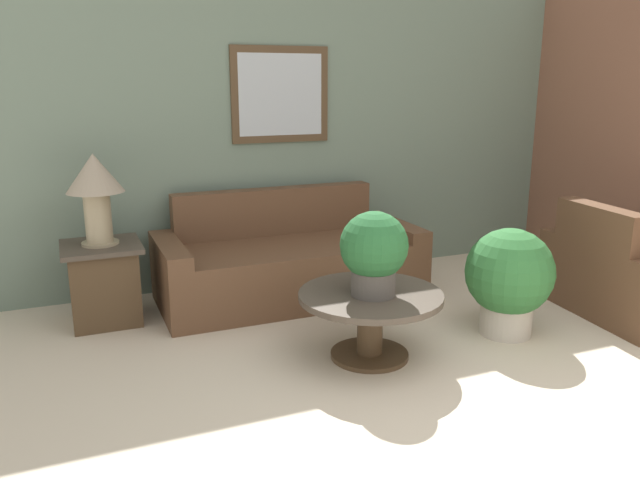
{
  "coord_description": "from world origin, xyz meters",
  "views": [
    {
      "loc": [
        -2.15,
        -1.74,
        1.72
      ],
      "look_at": [
        -0.47,
        2.27,
        0.61
      ],
      "focal_mm": 35.0,
      "sensor_mm": 36.0,
      "label": 1
    }
  ],
  "objects_px": {
    "armchair": "(628,277)",
    "table_lamp": "(95,184)",
    "couch_main": "(289,263)",
    "potted_plant_on_table": "(374,251)",
    "coffee_table": "(370,310)",
    "side_table": "(104,282)",
    "potted_plant_floor": "(509,277)"
  },
  "relations": [
    {
      "from": "couch_main",
      "to": "table_lamp",
      "type": "height_order",
      "value": "table_lamp"
    },
    {
      "from": "table_lamp",
      "to": "potted_plant_on_table",
      "type": "xyz_separation_m",
      "value": [
        1.5,
        -1.33,
        -0.3
      ]
    },
    {
      "from": "couch_main",
      "to": "potted_plant_floor",
      "type": "distance_m",
      "value": 1.74
    },
    {
      "from": "couch_main",
      "to": "table_lamp",
      "type": "xyz_separation_m",
      "value": [
        -1.42,
        0.01,
        0.74
      ]
    },
    {
      "from": "armchair",
      "to": "table_lamp",
      "type": "relative_size",
      "value": 1.89
    },
    {
      "from": "armchair",
      "to": "table_lamp",
      "type": "xyz_separation_m",
      "value": [
        -3.67,
        1.34,
        0.73
      ]
    },
    {
      "from": "armchair",
      "to": "potted_plant_on_table",
      "type": "xyz_separation_m",
      "value": [
        -2.17,
        0.01,
        0.43
      ]
    },
    {
      "from": "coffee_table",
      "to": "armchair",
      "type": "bearing_deg",
      "value": -1.17
    },
    {
      "from": "coffee_table",
      "to": "side_table",
      "type": "relative_size",
      "value": 1.55
    },
    {
      "from": "side_table",
      "to": "coffee_table",
      "type": "bearing_deg",
      "value": -40.77
    },
    {
      "from": "armchair",
      "to": "side_table",
      "type": "bearing_deg",
      "value": 75.75
    },
    {
      "from": "coffee_table",
      "to": "table_lamp",
      "type": "relative_size",
      "value": 1.4
    },
    {
      "from": "side_table",
      "to": "potted_plant_on_table",
      "type": "relative_size",
      "value": 1.11
    },
    {
      "from": "armchair",
      "to": "coffee_table",
      "type": "relative_size",
      "value": 1.34
    },
    {
      "from": "potted_plant_floor",
      "to": "table_lamp",
      "type": "bearing_deg",
      "value": 152.55
    },
    {
      "from": "armchair",
      "to": "potted_plant_on_table",
      "type": "bearing_deg",
      "value": 95.68
    },
    {
      "from": "armchair",
      "to": "coffee_table",
      "type": "bearing_deg",
      "value": 94.65
    },
    {
      "from": "side_table",
      "to": "table_lamp",
      "type": "xyz_separation_m",
      "value": [
        -0.0,
        0.0,
        0.72
      ]
    },
    {
      "from": "table_lamp",
      "to": "couch_main",
      "type": "bearing_deg",
      "value": -0.27
    },
    {
      "from": "table_lamp",
      "to": "side_table",
      "type": "bearing_deg",
      "value": -63.43
    },
    {
      "from": "side_table",
      "to": "table_lamp",
      "type": "distance_m",
      "value": 0.72
    },
    {
      "from": "armchair",
      "to": "coffee_table",
      "type": "xyz_separation_m",
      "value": [
        -2.17,
        0.04,
        0.03
      ]
    },
    {
      "from": "coffee_table",
      "to": "potted_plant_on_table",
      "type": "height_order",
      "value": "potted_plant_on_table"
    },
    {
      "from": "coffee_table",
      "to": "potted_plant_floor",
      "type": "xyz_separation_m",
      "value": [
        1.05,
        -0.03,
        0.1
      ]
    },
    {
      "from": "coffee_table",
      "to": "potted_plant_on_table",
      "type": "xyz_separation_m",
      "value": [
        -0.0,
        -0.04,
        0.4
      ]
    },
    {
      "from": "couch_main",
      "to": "potted_plant_on_table",
      "type": "distance_m",
      "value": 1.4
    },
    {
      "from": "couch_main",
      "to": "potted_plant_floor",
      "type": "relative_size",
      "value": 2.76
    },
    {
      "from": "potted_plant_floor",
      "to": "armchair",
      "type": "bearing_deg",
      "value": -0.75
    },
    {
      "from": "potted_plant_floor",
      "to": "side_table",
      "type": "bearing_deg",
      "value": 152.55
    },
    {
      "from": "coffee_table",
      "to": "potted_plant_floor",
      "type": "height_order",
      "value": "potted_plant_floor"
    },
    {
      "from": "armchair",
      "to": "potted_plant_floor",
      "type": "distance_m",
      "value": 1.12
    },
    {
      "from": "potted_plant_on_table",
      "to": "potted_plant_floor",
      "type": "xyz_separation_m",
      "value": [
        1.05,
        0.01,
        -0.3
      ]
    }
  ]
}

